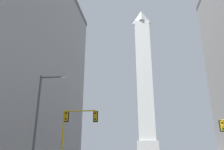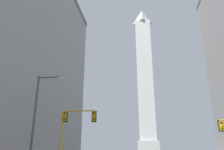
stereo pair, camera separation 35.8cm
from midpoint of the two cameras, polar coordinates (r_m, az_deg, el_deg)
The scene contains 3 objects.
obelisk at distance 100.56m, azimuth 8.71°, elevation -0.49°, with size 8.62×8.62×68.16m.
traffic_light_mid_left at distance 26.61m, azimuth -9.74°, elevation -12.19°, with size 4.30×0.52×6.10m.
street_lamp at distance 20.67m, azimuth -17.99°, elevation -8.69°, with size 2.58×0.36×8.17m.
Camera 2 is at (-1.94, -2.52, 1.69)m, focal length 35.00 mm.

